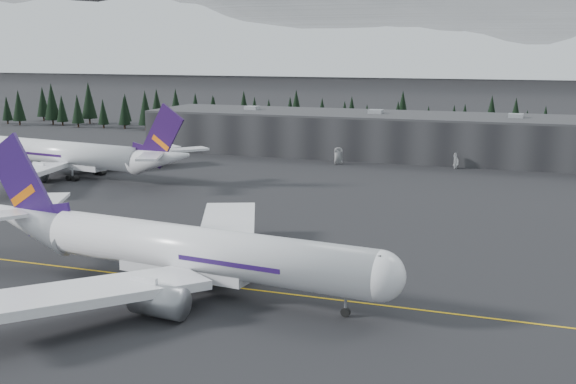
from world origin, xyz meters
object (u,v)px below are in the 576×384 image
(jet_parked, at_px, (81,156))
(gse_vehicle_b, at_px, (456,166))
(jet_main, at_px, (168,247))
(terminal, at_px, (408,136))
(gse_vehicle_a, at_px, (338,162))

(jet_parked, relative_size, gse_vehicle_b, 15.47)
(jet_main, xyz_separation_m, gse_vehicle_b, (24.32, 112.63, -4.81))
(gse_vehicle_b, bearing_deg, terminal, -141.60)
(gse_vehicle_a, height_order, gse_vehicle_b, gse_vehicle_b)
(terminal, distance_m, gse_vehicle_b, 24.06)
(terminal, relative_size, jet_main, 2.40)
(terminal, xyz_separation_m, jet_main, (-8.19, -129.60, -0.77))
(jet_parked, bearing_deg, gse_vehicle_b, -143.24)
(jet_main, bearing_deg, gse_vehicle_b, 83.86)
(gse_vehicle_b, bearing_deg, gse_vehicle_a, -88.71)
(terminal, bearing_deg, jet_main, -93.62)
(jet_parked, bearing_deg, jet_main, 141.65)
(jet_main, bearing_deg, terminal, 92.43)
(terminal, height_order, gse_vehicle_b, terminal)
(jet_main, height_order, gse_vehicle_b, jet_main)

